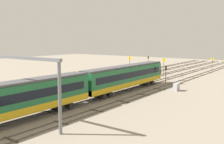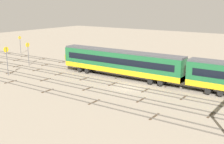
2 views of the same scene
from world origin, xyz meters
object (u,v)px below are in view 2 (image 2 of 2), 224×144
(speed_sign_mid_trackside, at_px, (20,42))
(signal_light_trackside_departure, at_px, (80,54))
(speed_sign_far_trackside, at_px, (28,50))
(relay_cabinet, at_px, (117,63))
(speed_sign_near_foreground, at_px, (7,56))

(speed_sign_mid_trackside, xyz_separation_m, signal_light_trackside_departure, (-23.93, 3.42, -0.36))
(speed_sign_far_trackside, height_order, relay_cabinet, speed_sign_far_trackside)
(speed_sign_near_foreground, xyz_separation_m, relay_cabinet, (-12.21, -18.37, -2.86))
(speed_sign_near_foreground, distance_m, signal_light_trackside_departure, 14.74)
(speed_sign_mid_trackside, relative_size, signal_light_trackside_departure, 1.17)
(relay_cabinet, bearing_deg, speed_sign_near_foreground, 56.40)
(speed_sign_near_foreground, distance_m, speed_sign_mid_trackside, 24.47)
(relay_cabinet, bearing_deg, signal_light_trackside_departure, 39.52)
(speed_sign_mid_trackside, xyz_separation_m, speed_sign_far_trackside, (-13.80, 8.67, 0.27))
(speed_sign_near_foreground, xyz_separation_m, speed_sign_mid_trackside, (17.79, -16.79, -0.57))
(relay_cabinet, bearing_deg, speed_sign_mid_trackside, 3.02)
(speed_sign_far_trackside, bearing_deg, signal_light_trackside_departure, -152.61)
(speed_sign_mid_trackside, height_order, relay_cabinet, speed_sign_mid_trackside)
(signal_light_trackside_departure, bearing_deg, speed_sign_near_foreground, 65.33)
(speed_sign_near_foreground, bearing_deg, speed_sign_mid_trackside, -43.34)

